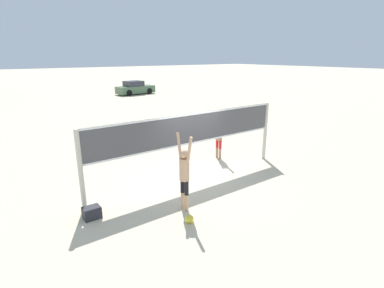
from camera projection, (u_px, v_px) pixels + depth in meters
name	position (u px, v px, depth m)	size (l,w,h in m)	color
ground_plane	(192.00, 179.00, 10.68)	(200.00, 200.00, 0.00)	beige
volleyball_net	(192.00, 135.00, 10.21)	(7.71, 0.14, 2.38)	beige
player_spiker	(184.00, 171.00, 8.26)	(0.28, 0.72, 2.23)	tan
player_blocker	(219.00, 135.00, 12.57)	(0.28, 0.68, 1.99)	tan
volleyball	(189.00, 219.00, 7.88)	(0.22, 0.22, 0.22)	yellow
gear_bag	(92.00, 213.00, 8.10)	(0.45, 0.36, 0.32)	#2D2D33
parked_car_near	(135.00, 88.00, 33.43)	(4.34, 2.14, 1.47)	#4C6B4C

